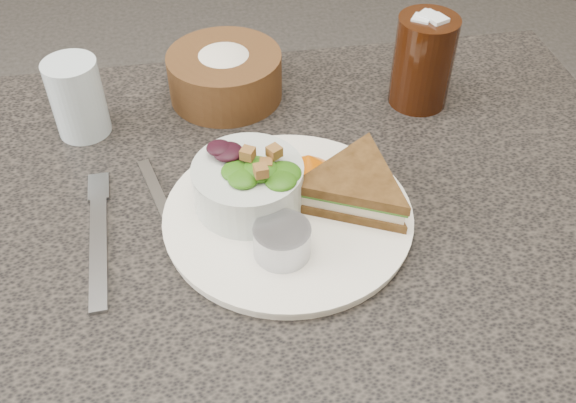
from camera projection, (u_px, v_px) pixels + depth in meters
The scene contains 11 objects.
dining_table at pixel (270, 378), 1.02m from camera, with size 1.00×0.70×0.75m, color black.
dinner_plate at pixel (288, 216), 0.74m from camera, with size 0.28×0.28×0.01m, color white.
sandwich at pixel (355, 187), 0.74m from camera, with size 0.16×0.16×0.04m, color brown, non-canonical shape.
salad_bowl at pixel (248, 178), 0.73m from camera, with size 0.13×0.13×0.07m, color silver, non-canonical shape.
dressing_ramekin at pixel (282, 241), 0.68m from camera, with size 0.06×0.06×0.04m, color #A1A4AD.
orange_wedge at pixel (308, 164), 0.78m from camera, with size 0.07×0.07×0.03m, color #E86100.
fork at pixel (99, 244), 0.72m from camera, with size 0.02×0.19×0.01m, color gray.
knife at pixel (167, 215), 0.75m from camera, with size 0.01×0.21×0.00m, color #9C9C9C.
bread_basket at pixel (225, 68), 0.90m from camera, with size 0.16×0.16×0.09m, color brown, non-canonical shape.
cola_glass at pixel (424, 58), 0.87m from camera, with size 0.08×0.08×0.14m, color black, non-canonical shape.
water_glass at pixel (77, 98), 0.83m from camera, with size 0.07×0.07×0.11m, color silver.
Camera 1 is at (-0.06, -0.54, 1.28)m, focal length 40.00 mm.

